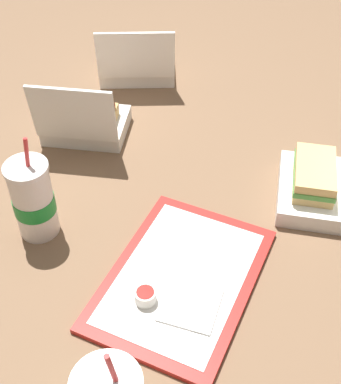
{
  "coord_description": "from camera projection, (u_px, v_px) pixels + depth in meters",
  "views": [
    {
      "loc": [
        -0.8,
        -0.27,
        0.82
      ],
      "look_at": [
        -0.03,
        0.0,
        0.05
      ],
      "focal_mm": 50.0,
      "sensor_mm": 36.0,
      "label": 1
    }
  ],
  "objects": [
    {
      "name": "food_tray",
      "position": [
        182.0,
        279.0,
        1.01
      ],
      "size": [
        0.39,
        0.29,
        0.01
      ],
      "color": "red",
      "rests_on": "ground_plane"
    },
    {
      "name": "ground_plane",
      "position": [
        177.0,
        200.0,
        1.18
      ],
      "size": [
        3.2,
        3.2,
        0.0
      ],
      "primitive_type": "plane",
      "color": "brown"
    },
    {
      "name": "clamshell_sandwich_left",
      "position": [
        316.0,
        183.0,
        1.15
      ],
      "size": [
        0.23,
        0.18,
        0.18
      ],
      "color": "white",
      "rests_on": "ground_plane"
    },
    {
      "name": "napkin_stack",
      "position": [
        190.0,
        305.0,
        0.96
      ],
      "size": [
        0.1,
        0.1,
        0.0
      ],
      "primitive_type": "cube",
      "rotation": [
        0.0,
        0.0,
        0.03
      ],
      "color": "white",
      "rests_on": "food_tray"
    },
    {
      "name": "clamshell_hotdog_corner",
      "position": [
        85.0,
        121.0,
        1.32
      ],
      "size": [
        0.21,
        0.23,
        0.19
      ],
      "color": "white",
      "rests_on": "ground_plane"
    },
    {
      "name": "plastic_fork",
      "position": [
        144.0,
        274.0,
        1.01
      ],
      "size": [
        0.1,
        0.06,
        0.0
      ],
      "primitive_type": "cube",
      "rotation": [
        0.0,
        0.0,
        0.43
      ],
      "color": "white",
      "rests_on": "food_tray"
    },
    {
      "name": "soda_cup_center",
      "position": [
        33.0,
        200.0,
        1.05
      ],
      "size": [
        0.09,
        0.09,
        0.23
      ],
      "color": "white",
      "rests_on": "ground_plane"
    },
    {
      "name": "ketchup_cup",
      "position": [
        145.0,
        296.0,
        0.96
      ],
      "size": [
        0.04,
        0.04,
        0.02
      ],
      "color": "white",
      "rests_on": "food_tray"
    },
    {
      "name": "clamshell_hotdog_center",
      "position": [
        137.0,
        65.0,
        1.52
      ],
      "size": [
        0.22,
        0.25,
        0.18
      ],
      "color": "white",
      "rests_on": "ground_plane"
    }
  ]
}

